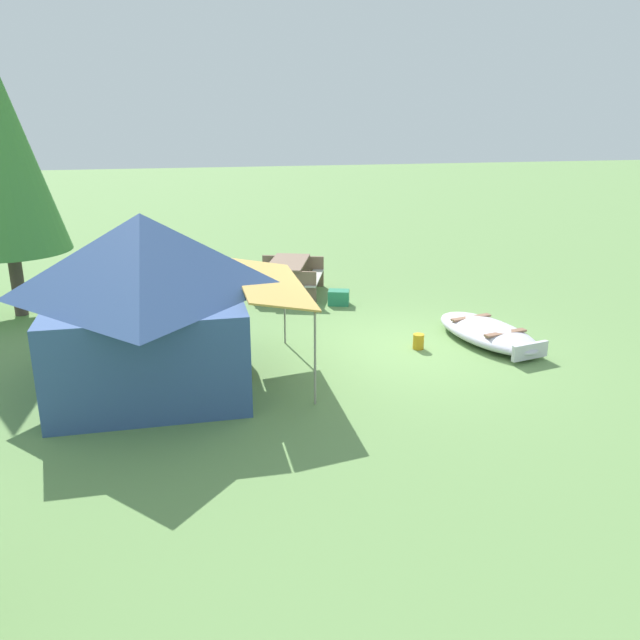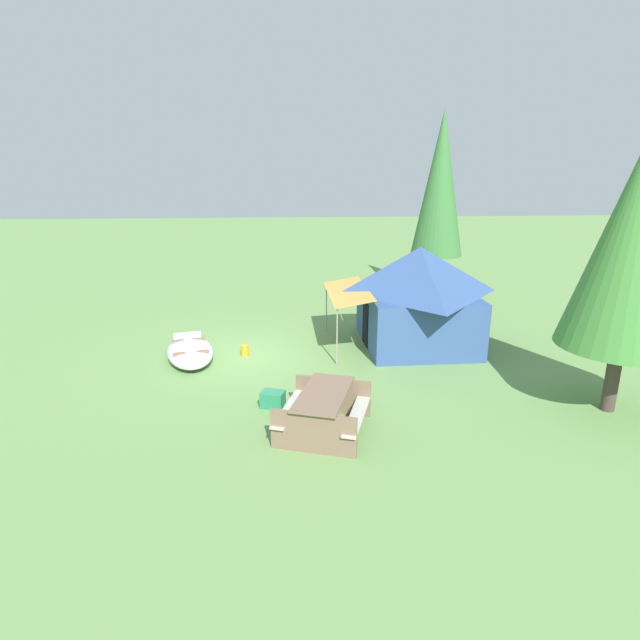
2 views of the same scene
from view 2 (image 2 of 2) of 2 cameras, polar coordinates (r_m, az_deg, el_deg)
ground_plane at (r=13.70m, az=-7.22°, el=-4.01°), size 80.00×80.00×0.00m
beached_rowboat at (r=13.80m, az=-14.32°, el=-3.38°), size 2.74×1.71×0.38m
canvas_cabin_tent at (r=14.37m, az=10.83°, el=2.78°), size 3.57×4.07×2.76m
picnic_table at (r=9.68m, az=0.42°, el=-9.74°), size 2.16×2.01×0.80m
cooler_box at (r=10.81m, az=-5.30°, el=-8.80°), size 0.47×0.55×0.33m
fuel_can at (r=13.72m, az=-8.40°, el=-3.39°), size 0.24×0.24×0.28m
pine_tree_back_right at (r=11.33m, az=31.89°, el=7.64°), size 2.42×2.42×5.64m
pine_tree_far_center at (r=19.62m, az=13.27°, el=14.49°), size 1.90×1.90×6.82m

